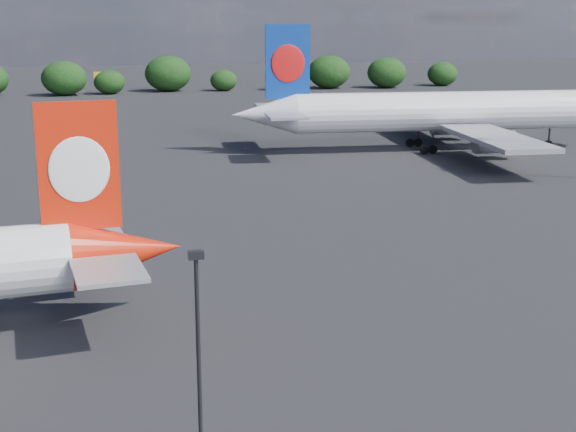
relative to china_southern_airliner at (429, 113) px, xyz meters
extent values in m
plane|color=black|center=(-54.32, -16.96, -5.50)|extent=(500.00, 500.00, 0.00)
cone|color=red|center=(-47.04, -57.44, -1.07)|extent=(7.45, 5.03, 4.43)
cube|color=red|center=(-49.69, -57.67, 4.60)|extent=(4.90, 0.86, 7.98)
ellipsoid|color=white|center=(-49.67, -57.93, 4.44)|extent=(3.73, 0.50, 4.08)
ellipsoid|color=white|center=(-49.71, -57.40, 4.44)|extent=(3.73, 0.50, 4.08)
cube|color=gray|center=(-48.39, -62.45, -0.72)|extent=(4.43, 5.64, 0.27)
cube|color=gray|center=(-49.22, -52.73, -0.72)|extent=(4.43, 5.64, 0.27)
cylinder|color=white|center=(1.93, -0.20, 0.18)|extent=(43.55, 10.21, 5.68)
cone|color=white|center=(-24.07, 2.55, 0.18)|extent=(9.64, 6.61, 5.68)
cube|color=#0D3597|center=(-20.68, 2.19, 7.45)|extent=(6.28, 1.22, 10.23)
ellipsoid|color=red|center=(-20.72, 1.85, 7.25)|extent=(4.77, 0.73, 5.23)
ellipsoid|color=red|center=(-20.64, 2.53, 7.25)|extent=(4.77, 0.73, 5.23)
cube|color=gray|center=(-22.47, -3.90, 0.63)|extent=(5.81, 7.32, 0.34)
cube|color=gray|center=(-21.15, 8.53, 0.63)|extent=(5.81, 7.32, 0.34)
cube|color=gray|center=(2.63, -15.14, -1.64)|extent=(9.75, 23.39, 0.63)
cube|color=gray|center=(5.75, 14.25, -1.64)|extent=(9.75, 23.39, 0.63)
cylinder|color=gray|center=(5.49, -9.73, -3.12)|extent=(5.98, 3.65, 3.07)
cube|color=gray|center=(5.49, -9.73, -2.32)|extent=(2.52, 0.60, 1.36)
cylinder|color=gray|center=(7.41, 8.36, -3.12)|extent=(5.98, 3.65, 3.07)
cube|color=gray|center=(7.41, 8.36, -2.32)|extent=(2.52, 0.60, 1.36)
cylinder|color=black|center=(-0.69, -3.36, -3.80)|extent=(0.35, 0.35, 2.84)
cylinder|color=black|center=(-0.69, -3.36, -4.88)|extent=(1.30, 0.64, 1.25)
cylinder|color=black|center=(-1.94, -3.22, -4.88)|extent=(1.30, 0.64, 1.25)
cylinder|color=black|center=(0.02, 3.43, -3.80)|extent=(0.35, 0.35, 2.84)
cylinder|color=black|center=(0.02, 3.43, -4.88)|extent=(1.30, 0.64, 1.25)
cylinder|color=black|center=(-1.22, 3.56, -4.88)|extent=(1.30, 0.64, 1.25)
cylinder|color=black|center=(18.88, -2.00, -3.86)|extent=(0.30, 0.30, 2.84)
cylinder|color=black|center=(18.88, -2.00, -4.99)|extent=(1.06, 0.50, 1.02)
cylinder|color=black|center=(-45.94, -81.42, -0.05)|extent=(0.16, 0.16, 10.90)
cube|color=black|center=(-45.94, -81.42, 5.55)|extent=(0.55, 0.30, 0.28)
cube|color=#ECB014|center=(-42.32, 105.04, -1.50)|extent=(5.00, 0.30, 3.00)
cylinder|color=#94969C|center=(-42.32, 105.04, -4.25)|extent=(0.30, 0.30, 2.50)
ellipsoid|color=black|center=(-52.15, 101.47, -1.24)|extent=(11.10, 9.39, 8.54)
ellipsoid|color=black|center=(-41.10, 102.67, -2.49)|extent=(7.84, 6.63, 6.03)
ellipsoid|color=black|center=(-25.75, 106.61, -0.83)|extent=(12.15, 10.28, 9.35)
ellipsoid|color=black|center=(-11.39, 104.23, -2.74)|extent=(7.17, 6.07, 5.52)
ellipsoid|color=black|center=(4.84, 102.55, -2.31)|extent=(8.31, 7.03, 6.39)
ellipsoid|color=black|center=(17.94, 104.41, -1.02)|extent=(11.65, 9.86, 8.96)
ellipsoid|color=black|center=(33.88, 102.01, -1.32)|extent=(10.88, 9.20, 8.37)
ellipsoid|color=black|center=(51.97, 104.66, -2.14)|extent=(8.74, 7.39, 6.72)
camera|label=1|loc=(-49.59, -107.72, 13.47)|focal=50.00mm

